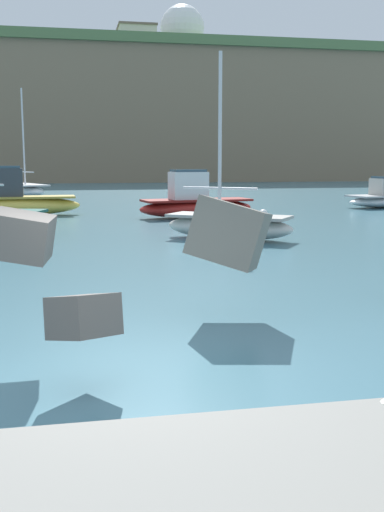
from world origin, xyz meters
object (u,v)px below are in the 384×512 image
(mooring_buoy_middle, at_px, (263,214))
(radar_dome, at_px, (182,32))
(boat_near_right, at_px, (11,201))
(station_building_central, at_px, (136,44))
(boat_far_left, at_px, (195,203))
(station_building_west, at_px, (62,53))
(boat_mid_right, at_px, (228,225))
(boat_near_left, at_px, (23,190))

(mooring_buoy_middle, distance_m, radar_dome, 77.63)
(boat_near_right, relative_size, radar_dome, 0.67)
(boat_near_right, distance_m, station_building_central, 69.62)
(boat_far_left, height_order, radar_dome, radar_dome)
(boat_far_left, bearing_deg, radar_dome, 80.21)
(boat_near_right, xyz_separation_m, station_building_west, (1.90, 75.40, 19.53))
(boat_far_left, distance_m, station_building_central, 70.97)
(boat_mid_right, relative_size, station_building_west, 0.76)
(boat_far_left, xyz_separation_m, station_building_west, (-6.66, 77.94, 19.58))
(boat_near_right, relative_size, station_building_west, 0.79)
(radar_dome, bearing_deg, boat_near_left, -111.92)
(boat_near_left, distance_m, station_building_central, 55.19)
(boat_near_right, xyz_separation_m, station_building_central, (13.10, 65.50, 19.63))
(boat_mid_right, xyz_separation_m, boat_far_left, (0.48, 8.12, 0.20))
(boat_mid_right, height_order, mooring_buoy_middle, boat_mid_right)
(boat_near_left, height_order, station_building_central, station_building_central)
(boat_near_left, height_order, boat_near_right, boat_near_left)
(mooring_buoy_middle, bearing_deg, station_building_central, 88.71)
(boat_far_left, height_order, station_building_central, station_building_central)
(boat_mid_right, distance_m, radar_dome, 84.57)
(boat_near_right, distance_m, boat_far_left, 8.93)
(boat_near_left, distance_m, boat_near_right, 15.87)
(station_building_west, bearing_deg, radar_dome, -16.47)
(station_building_central, bearing_deg, boat_mid_right, -93.76)
(mooring_buoy_middle, xyz_separation_m, station_building_central, (1.57, 69.27, 20.15))
(boat_near_left, bearing_deg, radar_dome, 68.08)
(boat_near_right, distance_m, boat_mid_right, 13.38)
(station_building_west, bearing_deg, station_building_central, -41.50)
(boat_near_right, xyz_separation_m, mooring_buoy_middle, (11.53, -3.77, -0.52))
(boat_near_left, height_order, mooring_buoy_middle, boat_near_left)
(station_building_central, bearing_deg, radar_dome, 28.11)
(boat_near_left, xyz_separation_m, mooring_buoy_middle, (12.18, -19.63, -0.33))
(station_building_west, distance_m, station_building_central, 14.95)
(boat_far_left, bearing_deg, boat_near_left, 116.60)
(boat_near_left, distance_m, radar_dome, 62.38)
(boat_near_right, bearing_deg, radar_dome, 73.21)
(boat_near_left, height_order, station_building_west, station_building_west)
(boat_far_left, xyz_separation_m, mooring_buoy_middle, (2.97, -1.23, -0.47))
(mooring_buoy_middle, bearing_deg, boat_near_right, 161.87)
(boat_near_left, distance_m, boat_far_left, 20.57)
(boat_mid_right, height_order, station_building_central, station_building_central)
(boat_near_right, height_order, radar_dome, radar_dome)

